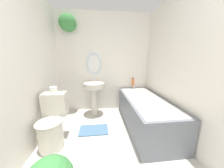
# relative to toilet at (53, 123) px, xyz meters

# --- Properties ---
(wall_back) EXTENTS (2.37, 0.37, 2.40)m
(wall_back) POSITION_rel_toilet_xyz_m (0.77, 1.21, 0.96)
(wall_back) COLOR silver
(wall_back) RESTS_ON ground_plane
(wall_left) EXTENTS (0.06, 2.78, 2.40)m
(wall_left) POSITION_rel_toilet_xyz_m (-0.28, -0.13, 0.85)
(wall_left) COLOR silver
(wall_left) RESTS_ON ground_plane
(wall_right) EXTENTS (0.06, 2.78, 2.40)m
(wall_right) POSITION_rel_toilet_xyz_m (2.03, -0.13, 0.85)
(wall_right) COLOR silver
(wall_right) RESTS_ON ground_plane
(toilet) EXTENTS (0.37, 0.57, 0.79)m
(toilet) POSITION_rel_toilet_xyz_m (0.00, 0.00, 0.00)
(toilet) COLOR beige
(toilet) RESTS_ON ground_plane
(pedestal_sink) EXTENTS (0.49, 0.49, 0.88)m
(pedestal_sink) POSITION_rel_toilet_xyz_m (0.60, 0.92, 0.24)
(pedestal_sink) COLOR beige
(pedestal_sink) RESTS_ON ground_plane
(bathtub) EXTENTS (0.74, 1.66, 0.65)m
(bathtub) POSITION_rel_toilet_xyz_m (1.61, 0.32, -0.06)
(bathtub) COLOR slate
(bathtub) RESTS_ON ground_plane
(shampoo_bottle) EXTENTS (0.06, 0.06, 0.21)m
(shampoo_bottle) POSITION_rel_toilet_xyz_m (1.58, 1.09, 0.39)
(shampoo_bottle) COLOR #DB6633
(shampoo_bottle) RESTS_ON bathtub
(bath_mat) EXTENTS (0.53, 0.33, 0.02)m
(bath_mat) POSITION_rel_toilet_xyz_m (0.60, 0.26, -0.34)
(bath_mat) COLOR #4C7093
(bath_mat) RESTS_ON ground_plane
(toilet_paper_roll) EXTENTS (0.11, 0.11, 0.10)m
(toilet_paper_roll) POSITION_rel_toilet_xyz_m (-0.00, 0.18, 0.48)
(toilet_paper_roll) COLOR white
(toilet_paper_roll) RESTS_ON toilet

